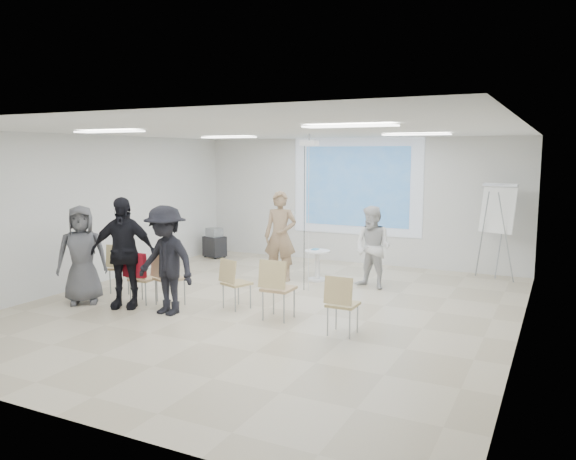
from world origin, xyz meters
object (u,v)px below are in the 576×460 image
at_px(chair_right_inner, 276,284).
at_px(audience_outer, 82,249).
at_px(av_cart, 215,244).
at_px(chair_right_far, 341,300).
at_px(player_left, 280,230).
at_px(chair_far_left, 121,264).
at_px(flipchart_easel, 498,209).
at_px(player_right, 373,243).
at_px(audience_left, 123,244).
at_px(audience_mid, 166,253).
at_px(chair_left_inner, 166,274).
at_px(chair_left_mid, 141,275).
at_px(chair_center, 233,279).
at_px(laptop, 171,276).
at_px(pedestal_table, 317,263).

height_order(chair_right_inner, audience_outer, audience_outer).
bearing_deg(av_cart, chair_right_far, -24.02).
bearing_deg(player_left, chair_far_left, -146.95).
height_order(chair_far_left, flipchart_easel, flipchart_easel).
relative_size(player_right, audience_left, 0.82).
bearing_deg(player_right, flipchart_easel, 58.22).
distance_m(audience_mid, av_cart, 5.16).
xyz_separation_m(player_left, audience_left, (-1.47, -3.03, 0.04)).
distance_m(chair_right_inner, flipchart_easel, 5.45).
bearing_deg(audience_outer, av_cart, 53.63).
distance_m(chair_far_left, chair_left_inner, 1.39).
bearing_deg(chair_left_mid, flipchart_easel, 38.25).
xyz_separation_m(player_left, chair_center, (0.29, -2.32, -0.54)).
xyz_separation_m(laptop, audience_left, (-0.63, -0.47, 0.59)).
relative_size(player_right, chair_center, 2.06).
relative_size(player_left, laptop, 6.10).
bearing_deg(audience_left, chair_left_inner, 9.88).
relative_size(audience_left, audience_outer, 1.13).
relative_size(chair_far_left, chair_right_far, 1.06).
relative_size(chair_left_inner, laptop, 2.73).
bearing_deg(chair_left_mid, player_right, 38.21).
height_order(chair_right_inner, chair_right_far, chair_right_inner).
bearing_deg(chair_right_inner, pedestal_table, 99.92).
xyz_separation_m(audience_mid, audience_outer, (-1.75, -0.11, -0.05)).
xyz_separation_m(chair_left_mid, audience_mid, (0.81, -0.30, 0.51)).
bearing_deg(chair_far_left, player_right, 12.35).
bearing_deg(chair_left_mid, chair_left_inner, 5.97).
relative_size(chair_left_inner, chair_right_far, 1.05).
height_order(chair_left_mid, audience_outer, audience_outer).
bearing_deg(flipchart_easel, chair_right_inner, -99.96).
bearing_deg(audience_outer, chair_left_inner, -22.19).
bearing_deg(chair_right_inner, chair_left_inner, -177.98).
xyz_separation_m(chair_center, audience_mid, (-0.83, -0.72, 0.50)).
bearing_deg(flipchart_easel, player_right, -117.08).
bearing_deg(audience_outer, chair_right_far, -37.28).
bearing_deg(player_left, audience_mid, -113.29).
xyz_separation_m(chair_left_mid, laptop, (0.51, 0.18, -0.00)).
bearing_deg(chair_left_inner, chair_center, 35.90).
distance_m(chair_left_inner, chair_center, 1.21).
bearing_deg(flipchart_easel, player_left, -131.90).
height_order(pedestal_table, av_cart, av_cart).
xyz_separation_m(chair_right_inner, chair_right_far, (1.20, -0.27, -0.05)).
xyz_separation_m(player_right, chair_right_far, (0.49, -3.01, -0.37)).
bearing_deg(chair_left_inner, audience_mid, -30.39).
relative_size(chair_left_inner, chair_center, 1.08).
relative_size(chair_center, audience_mid, 0.43).
bearing_deg(audience_mid, chair_left_mid, 167.46).
bearing_deg(player_right, chair_right_far, -64.16).
distance_m(pedestal_table, audience_outer, 4.63).
bearing_deg(pedestal_table, chair_left_mid, -123.97).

